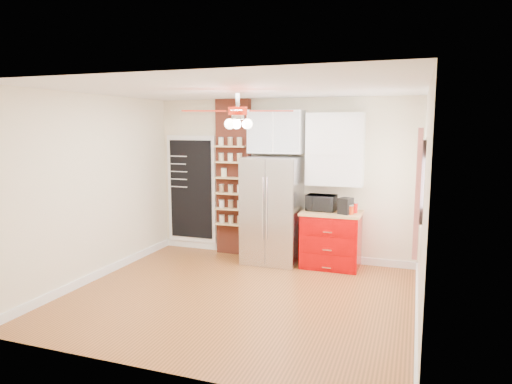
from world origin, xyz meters
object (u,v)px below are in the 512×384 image
(red_cabinet, at_px, (331,239))
(ceiling_fan, at_px, (238,112))
(canister_left, at_px, (350,210))
(pantry_jar_oats, at_px, (224,173))
(fridge, at_px, (272,210))
(coffee_maker, at_px, (346,206))
(toaster_oven, at_px, (321,203))

(red_cabinet, bearing_deg, ceiling_fan, -118.71)
(canister_left, bearing_deg, pantry_jar_oats, 173.66)
(fridge, distance_m, coffee_maker, 1.21)
(canister_left, bearing_deg, red_cabinet, 158.26)
(ceiling_fan, xyz_separation_m, toaster_oven, (0.75, 1.71, -1.40))
(red_cabinet, distance_m, canister_left, 0.61)
(red_cabinet, bearing_deg, fridge, -177.05)
(toaster_oven, distance_m, coffee_maker, 0.43)
(red_cabinet, height_order, pantry_jar_oats, pantry_jar_oats)
(red_cabinet, relative_size, coffee_maker, 3.78)
(canister_left, bearing_deg, ceiling_fan, -128.19)
(toaster_oven, height_order, coffee_maker, toaster_oven)
(fridge, height_order, ceiling_fan, ceiling_fan)
(toaster_oven, relative_size, coffee_maker, 1.86)
(red_cabinet, height_order, ceiling_fan, ceiling_fan)
(fridge, height_order, pantry_jar_oats, fridge)
(fridge, bearing_deg, coffee_maker, -2.66)
(pantry_jar_oats, bearing_deg, coffee_maker, -6.13)
(fridge, xyz_separation_m, ceiling_fan, (0.05, -1.63, 1.55))
(coffee_maker, bearing_deg, canister_left, 7.79)
(canister_left, relative_size, pantry_jar_oats, 0.96)
(red_cabinet, xyz_separation_m, canister_left, (0.31, -0.12, 0.52))
(red_cabinet, height_order, toaster_oven, toaster_oven)
(pantry_jar_oats, bearing_deg, toaster_oven, -3.05)
(fridge, relative_size, ceiling_fan, 1.25)
(toaster_oven, bearing_deg, coffee_maker, -15.90)
(pantry_jar_oats, bearing_deg, ceiling_fan, -61.44)
(fridge, bearing_deg, red_cabinet, 2.95)
(fridge, bearing_deg, pantry_jar_oats, 169.47)
(canister_left, height_order, pantry_jar_oats, pantry_jar_oats)
(red_cabinet, xyz_separation_m, toaster_oven, (-0.17, 0.03, 0.58))
(canister_left, bearing_deg, coffee_maker, 167.93)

